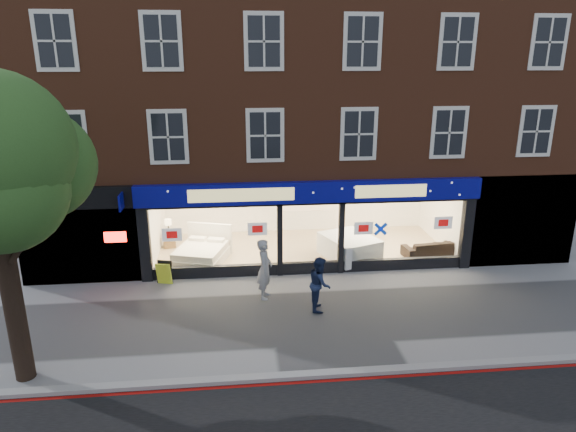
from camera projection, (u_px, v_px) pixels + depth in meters
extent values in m
plane|color=gray|center=(325.00, 316.00, 14.87)|extent=(120.00, 120.00, 0.00)
cube|color=#8C0A07|center=(348.00, 380.00, 11.92)|extent=(60.00, 0.10, 0.01)
cube|color=gray|center=(346.00, 373.00, 12.10)|extent=(60.00, 0.25, 0.12)
cube|color=tan|center=(302.00, 249.00, 19.83)|extent=(11.00, 4.50, 0.10)
cube|color=brown|center=(297.00, 71.00, 19.51)|extent=(19.00, 8.00, 6.70)
cube|color=#080A80|center=(312.00, 192.00, 16.71)|extent=(11.40, 0.28, 0.70)
cube|color=black|center=(310.00, 267.00, 17.73)|extent=(11.00, 0.18, 0.40)
cube|color=black|center=(145.00, 244.00, 16.83)|extent=(0.35, 0.30, 2.60)
cube|color=black|center=(466.00, 232.00, 17.91)|extent=(0.35, 0.30, 2.60)
cube|color=white|center=(214.00, 237.00, 16.96)|extent=(4.20, 0.02, 2.10)
cube|color=white|center=(405.00, 231.00, 17.60)|extent=(4.20, 0.02, 2.10)
cube|color=white|center=(310.00, 240.00, 17.61)|extent=(1.80, 0.02, 2.10)
cube|color=silver|center=(295.00, 202.00, 21.59)|extent=(11.00, 0.20, 2.60)
cube|color=#FFEAC6|center=(303.00, 185.00, 19.07)|extent=(11.00, 4.50, 0.12)
cube|color=black|center=(80.00, 233.00, 16.75)|extent=(3.80, 0.60, 3.30)
cube|color=#FF140C|center=(115.00, 237.00, 16.56)|extent=(0.70, 0.04, 0.35)
cube|color=black|center=(520.00, 220.00, 18.15)|extent=(4.00, 0.40, 3.30)
cylinder|color=black|center=(11.00, 292.00, 11.38)|extent=(0.44, 0.44, 4.40)
sphere|color=#2A511E|center=(14.00, 151.00, 10.11)|extent=(2.40, 2.40, 2.40)
cube|color=white|center=(201.00, 258.00, 18.41)|extent=(2.11, 2.30, 0.33)
cube|color=white|center=(201.00, 250.00, 18.32)|extent=(2.02, 2.20, 0.24)
cube|color=white|center=(210.00, 238.00, 19.23)|extent=(1.66, 0.62, 1.14)
cube|color=white|center=(198.00, 238.00, 18.98)|extent=(0.68, 0.47, 0.11)
cube|color=white|center=(216.00, 240.00, 18.84)|extent=(0.68, 0.47, 0.11)
cube|color=brown|center=(169.00, 240.00, 19.85)|extent=(0.52, 0.52, 0.55)
cube|color=silver|center=(349.00, 254.00, 18.88)|extent=(2.22, 2.46, 0.27)
cube|color=silver|center=(349.00, 247.00, 18.80)|extent=(2.22, 2.46, 0.27)
cube|color=silver|center=(349.00, 240.00, 18.72)|extent=(2.22, 2.46, 0.27)
imported|color=black|center=(430.00, 248.00, 18.95)|extent=(2.09, 1.02, 0.59)
cube|color=#CDE127|center=(164.00, 273.00, 16.83)|extent=(0.57, 0.44, 0.77)
imported|color=#929499|center=(265.00, 269.00, 15.72)|extent=(0.59, 0.77, 1.91)
imported|color=#182445|center=(320.00, 283.00, 15.03)|extent=(0.71, 0.86, 1.64)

